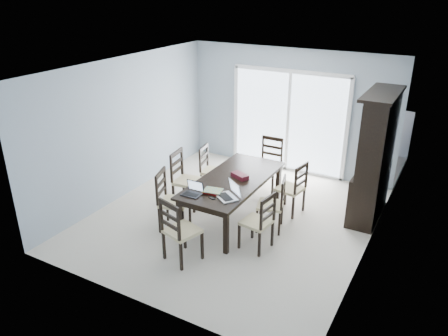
{
  "coord_description": "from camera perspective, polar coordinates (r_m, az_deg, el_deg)",
  "views": [
    {
      "loc": [
        3.11,
        -5.9,
        3.8
      ],
      "look_at": [
        -0.17,
        0.0,
        0.91
      ],
      "focal_mm": 35.0,
      "sensor_mm": 36.0,
      "label": 1
    }
  ],
  "objects": [
    {
      "name": "chair_right_mid",
      "position": [
        7.13,
        6.83,
        -3.97
      ],
      "size": [
        0.51,
        0.5,
        1.08
      ],
      "rotation": [
        0.0,
        0.0,
        1.84
      ],
      "color": "black",
      "rests_on": "floor"
    },
    {
      "name": "chair_left_mid",
      "position": [
        7.87,
        -5.4,
        -0.65
      ],
      "size": [
        0.52,
        0.51,
        1.2
      ],
      "rotation": [
        0.0,
        0.0,
        -1.44
      ],
      "color": "black",
      "rests_on": "floor"
    },
    {
      "name": "ceiling",
      "position": [
        6.78,
        1.31,
        12.97
      ],
      "size": [
        5.0,
        5.0,
        0.0
      ],
      "primitive_type": "plane",
      "rotation": [
        3.14,
        0.0,
        0.0
      ],
      "color": "white",
      "rests_on": "back_wall"
    },
    {
      "name": "floor",
      "position": [
        7.68,
        1.14,
        -6.49
      ],
      "size": [
        5.0,
        5.0,
        0.0
      ],
      "primitive_type": "plane",
      "color": "beige",
      "rests_on": "ground"
    },
    {
      "name": "chair_end_near",
      "position": [
        6.28,
        -6.22,
        -7.39
      ],
      "size": [
        0.55,
        0.56,
        1.17
      ],
      "rotation": [
        0.0,
        0.0,
        -0.29
      ],
      "color": "black",
      "rests_on": "floor"
    },
    {
      "name": "balcony",
      "position": [
        10.62,
        10.06,
        1.57
      ],
      "size": [
        4.5,
        2.0,
        0.1
      ],
      "primitive_type": "cube",
      "color": "gray",
      "rests_on": "ground"
    },
    {
      "name": "wall_left",
      "position": [
        8.36,
        -12.59,
        5.21
      ],
      "size": [
        0.02,
        5.0,
        2.6
      ],
      "primitive_type": "cube",
      "color": "#8E9CA9",
      "rests_on": "floor"
    },
    {
      "name": "laptop_dark",
      "position": [
        6.78,
        -4.28,
        -3.16
      ],
      "size": [
        0.29,
        0.21,
        0.2
      ],
      "rotation": [
        0.0,
        0.0,
        0.0
      ],
      "color": "black",
      "rests_on": "dining_table"
    },
    {
      "name": "laptop_silver",
      "position": [
        6.67,
        0.31,
        -3.45
      ],
      "size": [
        0.44,
        0.42,
        0.25
      ],
      "rotation": [
        0.0,
        0.0,
        -0.62
      ],
      "color": "#B7B7B9",
      "rests_on": "dining_table"
    },
    {
      "name": "back_wall",
      "position": [
        9.3,
        8.53,
        7.33
      ],
      "size": [
        4.5,
        0.02,
        2.6
      ],
      "primitive_type": "cube",
      "color": "#8E9CA9",
      "rests_on": "floor"
    },
    {
      "name": "game_box",
      "position": [
        7.35,
        2.08,
        -1.02
      ],
      "size": [
        0.34,
        0.26,
        0.08
      ],
      "primitive_type": "cube",
      "rotation": [
        0.0,
        0.0,
        -0.4
      ],
      "color": "#440D18",
      "rests_on": "dining_table"
    },
    {
      "name": "chair_right_near",
      "position": [
        6.58,
        4.95,
        -6.31
      ],
      "size": [
        0.47,
        0.46,
        1.08
      ],
      "rotation": [
        0.0,
        0.0,
        1.43
      ],
      "color": "black",
      "rests_on": "floor"
    },
    {
      "name": "cell_phone",
      "position": [
        6.68,
        -1.61,
        -3.94
      ],
      "size": [
        0.12,
        0.08,
        0.01
      ],
      "primitive_type": "cube",
      "rotation": [
        0.0,
        0.0,
        -0.32
      ],
      "color": "black",
      "rests_on": "dining_table"
    },
    {
      "name": "dining_table",
      "position": [
        7.37,
        1.18,
        -1.94
      ],
      "size": [
        1.0,
        2.2,
        0.75
      ],
      "color": "black",
      "rests_on": "floor"
    },
    {
      "name": "chair_left_near",
      "position": [
        7.17,
        -7.32,
        -3.37
      ],
      "size": [
        0.56,
        0.55,
        1.17
      ],
      "rotation": [
        0.0,
        0.0,
        -1.27
      ],
      "color": "black",
      "rests_on": "floor"
    },
    {
      "name": "railing",
      "position": [
        11.33,
        12.0,
        6.01
      ],
      "size": [
        4.5,
        0.06,
        1.1
      ],
      "primitive_type": "cube",
      "color": "#99999E",
      "rests_on": "balcony"
    },
    {
      "name": "book_stack",
      "position": [
        6.85,
        -1.5,
        -3.04
      ],
      "size": [
        0.32,
        0.27,
        0.05
      ],
      "rotation": [
        0.0,
        0.0,
        0.05
      ],
      "color": "maroon",
      "rests_on": "dining_table"
    },
    {
      "name": "wall_right",
      "position": [
        6.47,
        19.11,
        -0.93
      ],
      "size": [
        0.02,
        5.0,
        2.6
      ],
      "primitive_type": "cube",
      "color": "#8E9CA9",
      "rests_on": "floor"
    },
    {
      "name": "chair_right_far",
      "position": [
        7.65,
        9.28,
        -1.98
      ],
      "size": [
        0.49,
        0.48,
        1.11
      ],
      "rotation": [
        0.0,
        0.0,
        1.41
      ],
      "color": "black",
      "rests_on": "floor"
    },
    {
      "name": "chair_end_far",
      "position": [
        8.59,
        6.01,
        1.36
      ],
      "size": [
        0.45,
        0.46,
        1.18
      ],
      "rotation": [
        0.0,
        0.0,
        3.16
      ],
      "color": "black",
      "rests_on": "floor"
    },
    {
      "name": "hot_tub",
      "position": [
        10.67,
        5.59,
        4.71
      ],
      "size": [
        1.7,
        1.52,
        0.87
      ],
      "rotation": [
        0.0,
        0.0,
        -0.01
      ],
      "color": "brown",
      "rests_on": "balcony"
    },
    {
      "name": "chair_left_far",
      "position": [
        8.38,
        -1.98,
        0.48
      ],
      "size": [
        0.47,
        0.46,
        1.07
      ],
      "rotation": [
        0.0,
        0.0,
        -1.42
      ],
      "color": "black",
      "rests_on": "floor"
    },
    {
      "name": "china_hutch",
      "position": [
        7.73,
        19.09,
        1.17
      ],
      "size": [
        0.5,
        1.38,
        2.2
      ],
      "color": "black",
      "rests_on": "floor"
    },
    {
      "name": "sliding_door",
      "position": [
        9.34,
        8.4,
        6.04
      ],
      "size": [
        2.52,
        0.05,
        2.18
      ],
      "color": "silver",
      "rests_on": "floor"
    }
  ]
}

